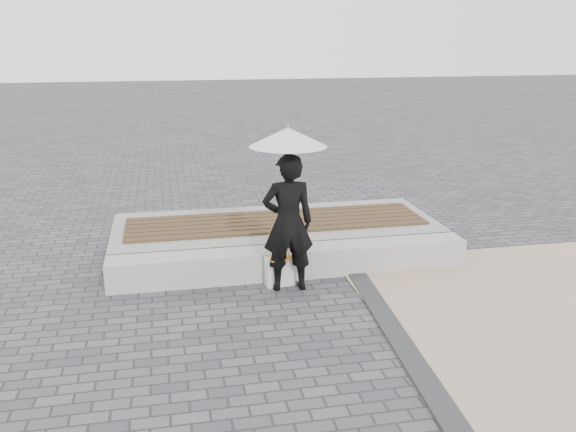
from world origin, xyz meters
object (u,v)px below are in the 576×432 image
Objects in this scene: handbag at (285,239)px; canvas_tote at (280,271)px; woman at (288,223)px; seating_ledge at (292,261)px; parasol at (288,137)px.

handbag is 0.52m from canvas_tote.
woman is 5.36× the size of handbag.
parasol is (-0.15, -0.46, 1.81)m from seating_ledge.
canvas_tote is at bearing -57.50° from woman.
handbag reaches higher than canvas_tote.
seating_ledge is 0.86m from woman.
woman reaches higher than canvas_tote.
woman is at bearing -108.26° from seating_ledge.
parasol reaches higher than seating_ledge.
canvas_tote reaches higher than seating_ledge.
seating_ledge is 0.40m from canvas_tote.
canvas_tote is (-0.23, -0.33, 0.00)m from seating_ledge.
woman is 0.65m from handbag.
handbag is at bearing 60.99° from canvas_tote.
seating_ledge is 1.88m from parasol.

